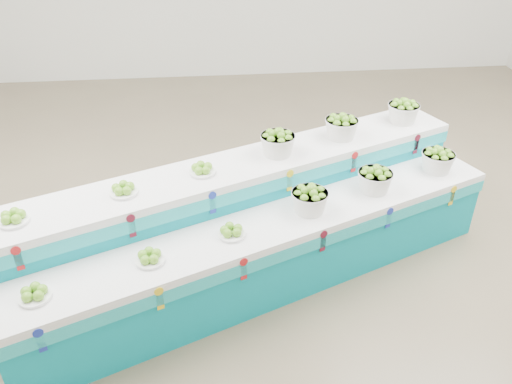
# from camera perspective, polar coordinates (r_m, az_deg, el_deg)

# --- Properties ---
(ground) EXTENTS (10.00, 10.00, 0.00)m
(ground) POSITION_cam_1_polar(r_m,az_deg,el_deg) (5.42, 3.22, -5.33)
(ground) COLOR brown
(ground) RESTS_ON ground
(display_stand) EXTENTS (4.61, 2.81, 1.02)m
(display_stand) POSITION_cam_1_polar(r_m,az_deg,el_deg) (4.76, -0.00, -3.66)
(display_stand) COLOR #068D9F
(display_stand) RESTS_ON ground
(plate_lower_left) EXTENTS (0.31, 0.31, 0.10)m
(plate_lower_left) POSITION_cam_1_polar(r_m,az_deg,el_deg) (4.02, -23.02, -10.05)
(plate_lower_left) COLOR white
(plate_lower_left) RESTS_ON display_stand
(plate_lower_mid) EXTENTS (0.31, 0.31, 0.10)m
(plate_lower_mid) POSITION_cam_1_polar(r_m,az_deg,el_deg) (4.09, -11.51, -6.87)
(plate_lower_mid) COLOR white
(plate_lower_mid) RESTS_ON display_stand
(plate_lower_right) EXTENTS (0.31, 0.31, 0.10)m
(plate_lower_right) POSITION_cam_1_polar(r_m,az_deg,el_deg) (4.27, -2.69, -4.20)
(plate_lower_right) COLOR white
(plate_lower_right) RESTS_ON display_stand
(basket_lower_left) EXTENTS (0.42, 0.42, 0.23)m
(basket_lower_left) POSITION_cam_1_polar(r_m,az_deg,el_deg) (4.54, 5.86, -0.81)
(basket_lower_left) COLOR silver
(basket_lower_left) RESTS_ON display_stand
(basket_lower_mid) EXTENTS (0.42, 0.42, 0.23)m
(basket_lower_mid) POSITION_cam_1_polar(r_m,az_deg,el_deg) (4.93, 12.81, 1.37)
(basket_lower_mid) COLOR silver
(basket_lower_mid) RESTS_ON display_stand
(basket_lower_right) EXTENTS (0.42, 0.42, 0.23)m
(basket_lower_right) POSITION_cam_1_polar(r_m,az_deg,el_deg) (5.43, 19.17, 3.33)
(basket_lower_right) COLOR silver
(basket_lower_right) RESTS_ON display_stand
(plate_upper_left) EXTENTS (0.31, 0.31, 0.10)m
(plate_upper_left) POSITION_cam_1_polar(r_m,az_deg,el_deg) (4.30, -24.95, -2.45)
(plate_upper_left) COLOR white
(plate_upper_left) RESTS_ON display_stand
(plate_upper_mid) EXTENTS (0.31, 0.31, 0.10)m
(plate_upper_mid) POSITION_cam_1_polar(r_m,az_deg,el_deg) (4.37, -14.26, 0.37)
(plate_upper_mid) COLOR white
(plate_upper_mid) RESTS_ON display_stand
(plate_upper_right) EXTENTS (0.31, 0.31, 0.10)m
(plate_upper_right) POSITION_cam_1_polar(r_m,az_deg,el_deg) (4.54, -5.89, 2.58)
(plate_upper_right) COLOR white
(plate_upper_right) RESTS_ON display_stand
(basket_upper_left) EXTENTS (0.42, 0.42, 0.23)m
(basket_upper_left) POSITION_cam_1_polar(r_m,az_deg,el_deg) (4.80, 2.37, 5.42)
(basket_upper_left) COLOR silver
(basket_upper_left) RESTS_ON display_stand
(basket_upper_mid) EXTENTS (0.42, 0.42, 0.23)m
(basket_upper_mid) POSITION_cam_1_polar(r_m,az_deg,el_deg) (5.17, 9.28, 7.05)
(basket_upper_mid) COLOR silver
(basket_upper_mid) RESTS_ON display_stand
(basket_upper_right) EXTENTS (0.42, 0.42, 0.23)m
(basket_upper_right) POSITION_cam_1_polar(r_m,az_deg,el_deg) (5.64, 15.73, 8.48)
(basket_upper_right) COLOR silver
(basket_upper_right) RESTS_ON display_stand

